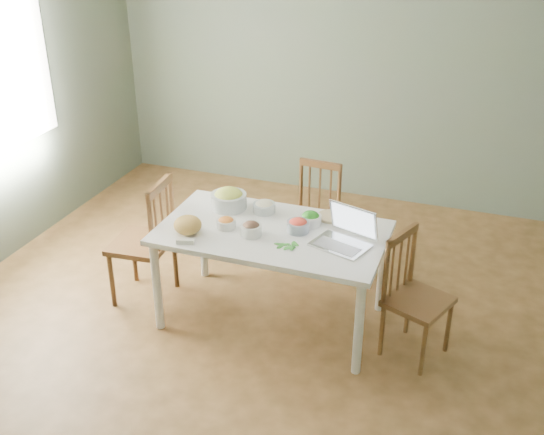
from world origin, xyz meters
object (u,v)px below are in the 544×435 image
(chair_right, at_px, (419,299))
(laptop, at_px, (341,230))
(bowl_squash, at_px, (229,198))
(chair_left, at_px, (141,240))
(dining_table, at_px, (272,276))
(chair_far, at_px, (312,219))
(bread_boule, at_px, (188,225))

(chair_right, relative_size, laptop, 2.45)
(bowl_squash, height_order, laptop, laptop)
(chair_left, bearing_deg, bowl_squash, 110.68)
(chair_right, bearing_deg, bowl_squash, 101.05)
(chair_left, distance_m, laptop, 1.56)
(bowl_squash, bearing_deg, chair_right, -10.79)
(dining_table, bearing_deg, chair_left, -176.85)
(chair_far, xyz_separation_m, laptop, (0.45, -0.87, 0.42))
(dining_table, xyz_separation_m, chair_far, (0.05, 0.82, 0.07))
(chair_far, xyz_separation_m, chair_right, (0.99, -0.87, -0.00))
(dining_table, bearing_deg, bread_boule, -156.52)
(chair_far, distance_m, bread_boule, 1.25)
(chair_left, height_order, bowl_squash, chair_left)
(bread_boule, xyz_separation_m, laptop, (1.02, 0.17, 0.06))
(dining_table, relative_size, bread_boule, 8.14)
(chair_right, bearing_deg, dining_table, 109.05)
(chair_far, xyz_separation_m, bowl_squash, (-0.47, -0.59, 0.37))
(chair_left, xyz_separation_m, chair_right, (2.06, 0.01, -0.05))
(chair_far, xyz_separation_m, chair_left, (-1.07, -0.87, 0.05))
(dining_table, distance_m, chair_right, 1.04)
(dining_table, xyz_separation_m, laptop, (0.50, -0.06, 0.49))
(chair_far, distance_m, laptop, 1.07)
(chair_far, bearing_deg, bowl_squash, -124.13)
(bowl_squash, relative_size, laptop, 0.73)
(dining_table, distance_m, laptop, 0.70)
(chair_left, height_order, bread_boule, chair_left)
(chair_far, bearing_deg, laptop, -58.54)
(chair_right, bearing_deg, laptop, 112.51)
(chair_far, distance_m, chair_left, 1.38)
(chair_left, bearing_deg, laptop, 85.32)
(chair_far, bearing_deg, bread_boule, -114.50)
(chair_left, xyz_separation_m, laptop, (1.52, -0.00, 0.36))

